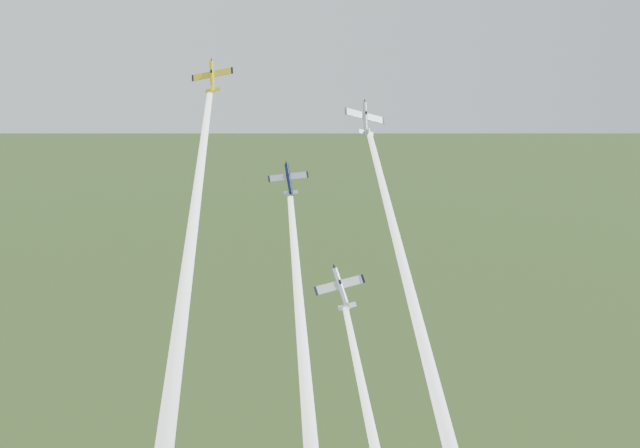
{
  "coord_description": "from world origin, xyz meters",
  "views": [
    {
      "loc": [
        -27.89,
        -128.94,
        122.12
      ],
      "look_at": [
        0.0,
        -6.0,
        92.0
      ],
      "focal_mm": 45.0,
      "sensor_mm": 36.0,
      "label": 1
    }
  ],
  "objects_px": {
    "plane_yellow": "(212,76)",
    "plane_silver_low": "(341,288)",
    "plane_silver_right": "(365,118)",
    "plane_navy": "(289,179)"
  },
  "relations": [
    {
      "from": "plane_yellow",
      "to": "plane_silver_low",
      "type": "bearing_deg",
      "value": -21.67
    },
    {
      "from": "plane_silver_right",
      "to": "plane_silver_low",
      "type": "bearing_deg",
      "value": -131.46
    },
    {
      "from": "plane_navy",
      "to": "plane_yellow",
      "type": "bearing_deg",
      "value": 155.76
    },
    {
      "from": "plane_yellow",
      "to": "plane_silver_right",
      "type": "height_order",
      "value": "plane_yellow"
    },
    {
      "from": "plane_navy",
      "to": "plane_silver_low",
      "type": "bearing_deg",
      "value": -54.4
    },
    {
      "from": "plane_silver_right",
      "to": "plane_silver_low",
      "type": "distance_m",
      "value": 29.41
    },
    {
      "from": "plane_yellow",
      "to": "plane_navy",
      "type": "bearing_deg",
      "value": -7.18
    },
    {
      "from": "plane_silver_low",
      "to": "plane_silver_right",
      "type": "bearing_deg",
      "value": 50.86
    },
    {
      "from": "plane_yellow",
      "to": "plane_navy",
      "type": "relative_size",
      "value": 1.06
    },
    {
      "from": "plane_yellow",
      "to": "plane_silver_low",
      "type": "relative_size",
      "value": 0.83
    }
  ]
}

